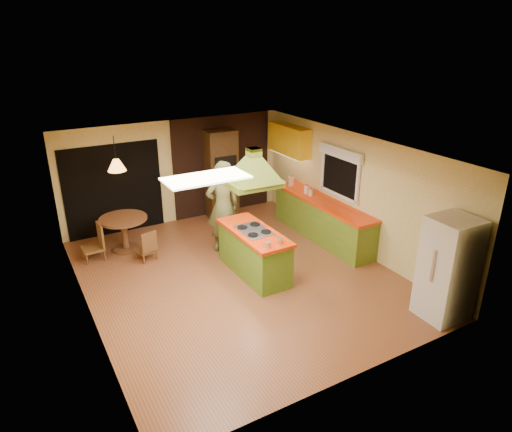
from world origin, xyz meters
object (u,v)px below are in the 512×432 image
refrigerator (448,269)px  wall_oven (221,174)px  man (223,206)px  canister_large (291,181)px  kitchen_island (254,252)px  dining_table (124,227)px

refrigerator → wall_oven: (-1.27, 5.78, 0.23)m
man → wall_oven: 1.92m
canister_large → wall_oven: bearing=139.3°
wall_oven → kitchen_island: bearing=-101.0°
man → refrigerator: (2.06, -4.04, -0.11)m
dining_table → canister_large: 4.04m
canister_large → refrigerator: bearing=-90.8°
dining_table → kitchen_island: bearing=-49.6°
kitchen_island → dining_table: size_ratio=1.81×
refrigerator → dining_table: (-3.93, 5.04, -0.35)m
dining_table → wall_oven: bearing=15.7°
man → canister_large: bearing=-156.6°
kitchen_island → dining_table: kitchen_island is taller
wall_oven → dining_table: 2.82m
dining_table → refrigerator: bearing=-52.1°
kitchen_island → canister_large: canister_large is taller
kitchen_island → man: 1.36m
wall_oven → dining_table: wall_oven is taller
man → wall_oven: bearing=-106.8°
refrigerator → canister_large: size_ratio=8.05×
refrigerator → dining_table: bearing=130.0°
wall_oven → canister_large: bearing=-37.8°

